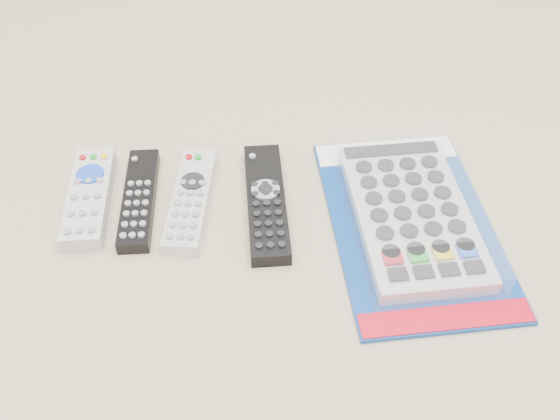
{
  "coord_description": "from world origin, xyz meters",
  "views": [
    {
      "loc": [
        0.01,
        -0.53,
        0.56
      ],
      "look_at": [
        0.03,
        -0.0,
        0.01
      ],
      "focal_mm": 40.0,
      "sensor_mm": 36.0,
      "label": 1
    }
  ],
  "objects_px": {
    "remote_large_black": "(266,202)",
    "jumbo_remote_packaged": "(412,212)",
    "remote_silver_dvd": "(191,199)",
    "remote_small_grey": "(89,197)",
    "remote_slim_black": "(139,199)"
  },
  "relations": [
    {
      "from": "remote_small_grey",
      "to": "jumbo_remote_packaged",
      "type": "distance_m",
      "value": 0.4
    },
    {
      "from": "remote_small_grey",
      "to": "remote_silver_dvd",
      "type": "distance_m",
      "value": 0.13
    },
    {
      "from": "remote_small_grey",
      "to": "remote_silver_dvd",
      "type": "height_order",
      "value": "remote_small_grey"
    },
    {
      "from": "remote_large_black",
      "to": "jumbo_remote_packaged",
      "type": "relative_size",
      "value": 0.6
    },
    {
      "from": "remote_slim_black",
      "to": "remote_silver_dvd",
      "type": "relative_size",
      "value": 0.95
    },
    {
      "from": "remote_small_grey",
      "to": "jumbo_remote_packaged",
      "type": "height_order",
      "value": "jumbo_remote_packaged"
    },
    {
      "from": "remote_silver_dvd",
      "to": "remote_slim_black",
      "type": "bearing_deg",
      "value": -176.65
    },
    {
      "from": "remote_small_grey",
      "to": "remote_silver_dvd",
      "type": "xyz_separation_m",
      "value": [
        0.13,
        -0.01,
        -0.0
      ]
    },
    {
      "from": "remote_small_grey",
      "to": "remote_large_black",
      "type": "relative_size",
      "value": 0.84
    },
    {
      "from": "remote_slim_black",
      "to": "remote_large_black",
      "type": "height_order",
      "value": "remote_large_black"
    },
    {
      "from": "remote_small_grey",
      "to": "remote_slim_black",
      "type": "height_order",
      "value": "remote_small_grey"
    },
    {
      "from": "remote_slim_black",
      "to": "remote_small_grey",
      "type": "bearing_deg",
      "value": 175.43
    },
    {
      "from": "remote_silver_dvd",
      "to": "jumbo_remote_packaged",
      "type": "height_order",
      "value": "jumbo_remote_packaged"
    },
    {
      "from": "remote_large_black",
      "to": "jumbo_remote_packaged",
      "type": "distance_m",
      "value": 0.18
    },
    {
      "from": "remote_silver_dvd",
      "to": "remote_large_black",
      "type": "height_order",
      "value": "remote_large_black"
    }
  ]
}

